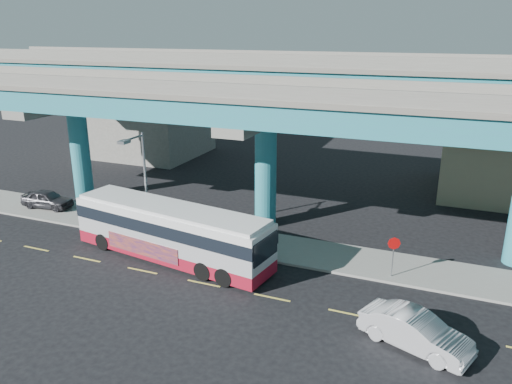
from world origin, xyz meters
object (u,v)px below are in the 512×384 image
at_px(transit_bus, 171,230).
at_px(stop_sign, 394,249).
at_px(street_lamp, 140,171).
at_px(parked_car, 47,199).
at_px(sedan, 415,331).

xyz_separation_m(transit_bus, stop_sign, (12.66, 2.40, -0.02)).
relative_size(transit_bus, street_lamp, 1.91).
distance_m(transit_bus, stop_sign, 12.88).
distance_m(transit_bus, street_lamp, 4.59).
height_order(parked_car, street_lamp, street_lamp).
xyz_separation_m(transit_bus, street_lamp, (-3.15, 1.68, 2.90)).
distance_m(sedan, stop_sign, 6.40).
bearing_deg(stop_sign, sedan, -71.51).
bearing_deg(street_lamp, sedan, -16.86).
distance_m(transit_bus, sedan, 14.96).
height_order(sedan, stop_sign, stop_sign).
relative_size(parked_car, stop_sign, 1.77).
distance_m(sedan, parked_car, 28.91).
relative_size(sedan, parked_car, 1.24).
relative_size(transit_bus, stop_sign, 5.68).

